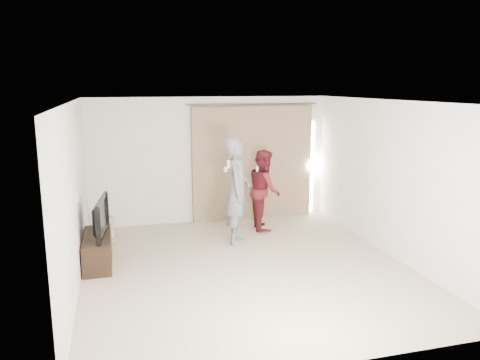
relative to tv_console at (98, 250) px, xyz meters
name	(u,v)px	position (x,y,z in m)	size (l,w,h in m)	color
floor	(246,268)	(2.27, -0.79, -0.24)	(5.50, 5.50, 0.00)	beige
wall_back	(211,160)	(2.27, 1.96, 1.06)	(5.00, 0.04, 2.60)	silver
wall_left	(74,198)	(-0.23, -0.79, 1.06)	(0.04, 5.50, 2.60)	silver
ceiling	(247,101)	(2.27, -0.79, 2.36)	(5.00, 5.50, 0.01)	white
curtain	(253,163)	(3.18, 1.89, 0.97)	(2.80, 0.11, 2.46)	#95765B
tv_console	(98,250)	(0.00, 0.00, 0.00)	(0.43, 1.23, 0.47)	black
tv	(96,217)	(0.00, 0.00, 0.54)	(1.06, 0.14, 0.61)	black
scratching_post	(109,231)	(0.17, 1.17, -0.05)	(0.34, 0.34, 0.45)	tan
person_man	(237,191)	(2.44, 0.45, 0.73)	(0.66, 0.81, 1.92)	slate
person_woman	(264,189)	(3.18, 1.14, 0.56)	(0.71, 0.85, 1.59)	maroon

